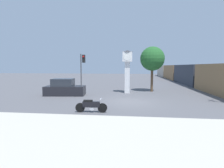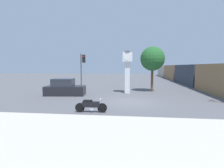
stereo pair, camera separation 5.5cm
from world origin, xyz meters
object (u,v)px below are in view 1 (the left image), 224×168
(clock_tower, at_px, (127,65))
(street_tree, at_px, (152,59))
(parked_car, at_px, (65,88))
(motorcycle, at_px, (91,106))
(freight_train, at_px, (180,73))
(traffic_light, at_px, (82,67))

(clock_tower, relative_size, street_tree, 0.90)
(parked_car, bearing_deg, clock_tower, 14.48)
(motorcycle, relative_size, street_tree, 0.39)
(freight_train, height_order, parked_car, freight_train)
(clock_tower, xyz_separation_m, parked_car, (-6.66, -2.44, -2.53))
(traffic_light, bearing_deg, clock_tower, 33.14)
(freight_train, xyz_separation_m, street_tree, (-7.75, -16.59, 2.32))
(clock_tower, distance_m, parked_car, 7.53)
(motorcycle, height_order, parked_car, parked_car)
(clock_tower, distance_m, traffic_light, 5.38)
(motorcycle, distance_m, freight_train, 30.15)
(clock_tower, height_order, parked_car, clock_tower)
(clock_tower, bearing_deg, motorcycle, -103.41)
(clock_tower, bearing_deg, street_tree, 27.77)
(motorcycle, height_order, traffic_light, traffic_light)
(clock_tower, relative_size, parked_car, 1.14)
(motorcycle, height_order, street_tree, street_tree)
(freight_train, xyz_separation_m, traffic_light, (-15.25, -21.11, 1.31))
(street_tree, bearing_deg, traffic_light, -148.93)
(traffic_light, relative_size, street_tree, 0.79)
(freight_train, bearing_deg, motorcycle, -115.36)
(clock_tower, height_order, traffic_light, clock_tower)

